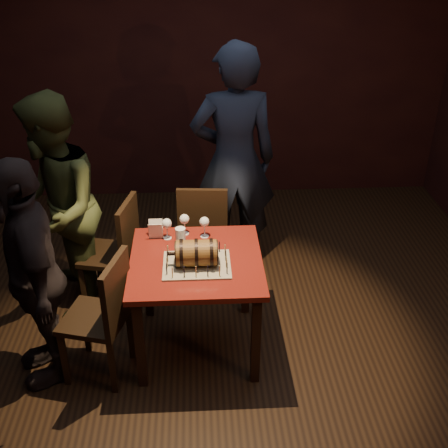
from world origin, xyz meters
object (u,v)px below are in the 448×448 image
object	(u,v)px
wine_glass_left	(167,224)
person_left_rear	(56,209)
person_back	(234,161)
chair_left_rear	(118,248)
chair_back	(203,228)
chair_left_front	(105,312)
pub_table	(196,273)
wine_glass_mid	(184,220)
person_left_front	(34,274)
wine_glass_right	(204,223)
barrel_cake	(196,253)
pint_of_ale	(181,238)

from	to	relation	value
wine_glass_left	person_left_rear	distance (m)	0.88
person_back	chair_left_rear	bearing A→B (deg)	27.58
chair_back	chair_left_rear	bearing A→B (deg)	-157.97
chair_left_front	person_back	world-z (taller)	person_back
pub_table	person_left_rear	distance (m)	1.20
chair_left_front	person_left_rear	xyz separation A→B (m)	(-0.43, 0.80, 0.35)
chair_left_rear	chair_left_front	world-z (taller)	same
wine_glass_mid	person_left_rear	bearing A→B (deg)	167.90
chair_back	person_left_rear	world-z (taller)	person_left_rear
person_left_front	chair_left_rear	bearing A→B (deg)	129.69
wine_glass_right	chair_left_front	distance (m)	0.93
barrel_cake	wine_glass_mid	xyz separation A→B (m)	(-0.08, 0.42, 0.02)
chair_left_rear	person_back	size ratio (longest dim) A/B	0.47
chair_back	pub_table	bearing A→B (deg)	-94.44
person_back	pub_table	bearing A→B (deg)	69.38
wine_glass_right	person_back	xyz separation A→B (m)	(0.27, 0.83, 0.12)
person_back	chair_left_front	bearing A→B (deg)	51.47
chair_left_front	pint_of_ale	bearing A→B (deg)	39.69
chair_left_front	person_left_rear	world-z (taller)	person_left_rear
pub_table	chair_left_front	xyz separation A→B (m)	(-0.61, -0.25, -0.12)
chair_back	wine_glass_left	bearing A→B (deg)	-116.83
chair_left_front	person_left_front	xyz separation A→B (m)	(-0.43, 0.05, 0.28)
pint_of_ale	chair_left_rear	size ratio (longest dim) A/B	0.16
pint_of_ale	chair_left_front	xyz separation A→B (m)	(-0.50, -0.42, -0.30)
barrel_cake	wine_glass_mid	bearing A→B (deg)	100.96
chair_left_rear	person_left_rear	world-z (taller)	person_left_rear
pint_of_ale	wine_glass_mid	bearing A→B (deg)	81.51
chair_left_front	wine_glass_mid	bearing A→B (deg)	48.39
wine_glass_right	chair_left_front	world-z (taller)	chair_left_front
person_back	person_left_rear	xyz separation A→B (m)	(-1.37, -0.57, -0.12)
wine_glass_right	chair_back	distance (m)	0.62
chair_left_front	chair_back	bearing A→B (deg)	57.80
barrel_cake	wine_glass_right	world-z (taller)	barrel_cake
wine_glass_mid	barrel_cake	bearing A→B (deg)	-79.04
chair_left_front	person_back	xyz separation A→B (m)	(0.94, 1.38, 0.47)
wine_glass_mid	pint_of_ale	distance (m)	0.19
barrel_cake	wine_glass_mid	distance (m)	0.43
wine_glass_mid	chair_left_rear	bearing A→B (deg)	159.69
pub_table	pint_of_ale	size ratio (longest dim) A/B	6.00
wine_glass_mid	chair_left_rear	distance (m)	0.66
pub_table	pint_of_ale	distance (m)	0.27
wine_glass_right	chair_left_front	xyz separation A→B (m)	(-0.67, -0.55, -0.35)
person_left_rear	person_left_front	world-z (taller)	person_left_rear
wine_glass_left	chair_back	xyz separation A→B (m)	(0.27, 0.53, -0.35)
wine_glass_right	person_left_rear	bearing A→B (deg)	167.04
pint_of_ale	chair_back	distance (m)	0.73
wine_glass_mid	pub_table	bearing A→B (deg)	-77.37
barrel_cake	pub_table	bearing A→B (deg)	93.13
barrel_cake	person_left_front	distance (m)	1.05
person_back	person_left_rear	world-z (taller)	person_back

